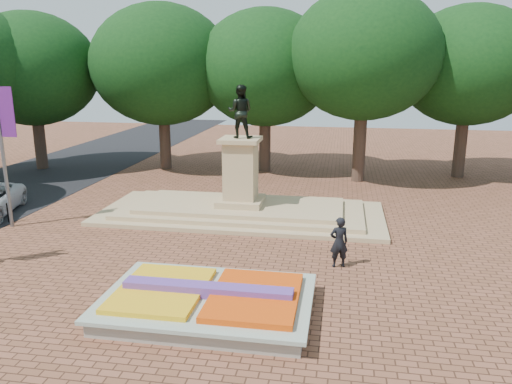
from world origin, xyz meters
TOP-DOWN VIEW (x-y plane):
  - ground at (0.00, 0.00)m, footprint 90.00×90.00m
  - flower_bed at (1.03, -2.00)m, footprint 6.30×4.30m
  - monument at (0.00, 8.00)m, footprint 14.00×6.00m
  - tree_row_back at (2.33, 18.00)m, footprint 44.80×8.80m
  - pedestrian at (4.87, 2.27)m, footprint 0.81×0.65m

SIDE VIEW (x-z plane):
  - ground at x=0.00m, z-range 0.00..0.00m
  - flower_bed at x=1.03m, z-range -0.08..0.83m
  - monument at x=0.00m, z-range -2.32..4.09m
  - pedestrian at x=4.87m, z-range 0.00..1.93m
  - tree_row_back at x=2.33m, z-range 1.46..11.89m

